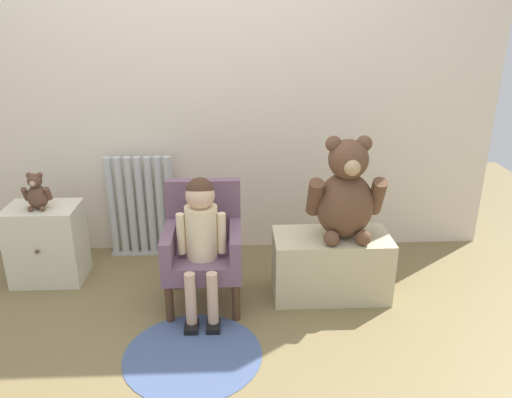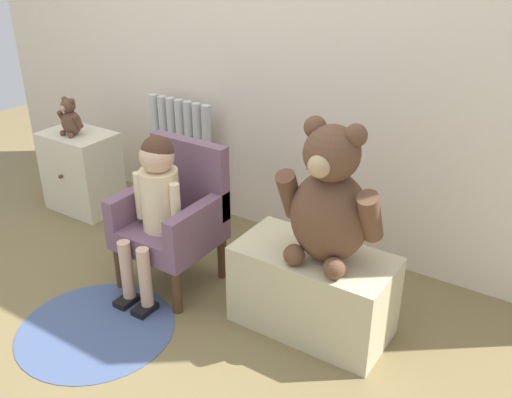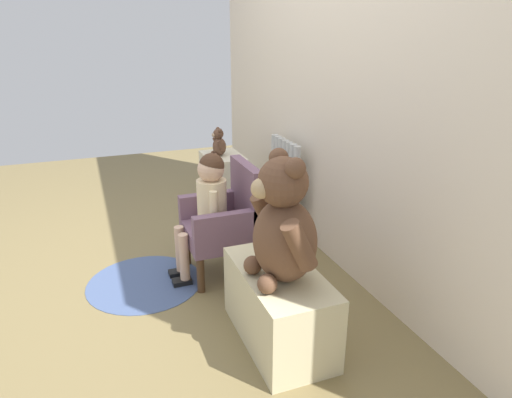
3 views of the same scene
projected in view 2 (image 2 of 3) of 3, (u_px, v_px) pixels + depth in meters
ground_plane at (103, 322)px, 2.45m from camera, size 6.00×6.00×0.00m
back_wall at (250, 1)px, 2.77m from camera, size 3.80×0.05×2.40m
radiator at (182, 157)px, 3.25m from camera, size 0.43×0.05×0.67m
small_dresser at (82, 171)px, 3.32m from camera, size 0.41×0.31×0.47m
child_armchair at (175, 215)px, 2.61m from camera, size 0.41×0.40×0.67m
child_figure at (156, 194)px, 2.46m from camera, size 0.25×0.35×0.75m
low_bench at (313, 290)px, 2.35m from camera, size 0.64×0.33×0.36m
large_teddy_bear at (330, 202)px, 2.12m from camera, size 0.41×0.29×0.57m
small_teddy_bear at (70, 119)px, 3.15m from camera, size 0.16×0.11×0.22m
floor_rug at (96, 329)px, 2.41m from camera, size 0.66×0.66×0.01m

